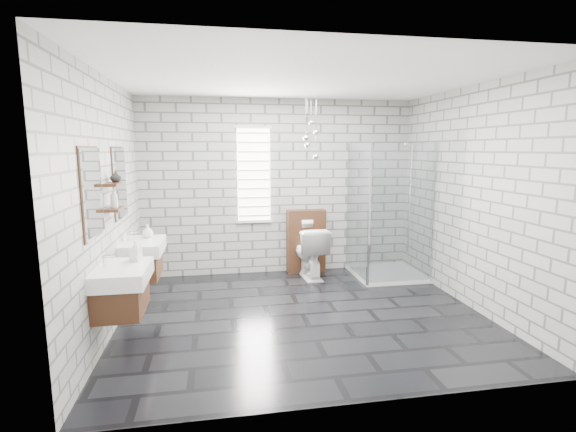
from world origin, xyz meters
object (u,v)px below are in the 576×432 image
object	(u,v)px
toilet	(310,252)
shower_enclosure	(384,246)
vanity_left	(118,276)
cistern_panel	(306,241)
vanity_right	(139,248)

from	to	relation	value
toilet	shower_enclosure	bearing A→B (deg)	163.02
shower_enclosure	vanity_left	bearing A→B (deg)	-152.28
vanity_left	shower_enclosure	world-z (taller)	shower_enclosure
vanity_left	cistern_panel	xyz separation A→B (m)	(2.31, 2.31, -0.26)
cistern_panel	shower_enclosure	xyz separation A→B (m)	(1.09, -0.52, 0.00)
vanity_left	shower_enclosure	xyz separation A→B (m)	(3.41, 1.79, -0.25)
shower_enclosure	cistern_panel	bearing A→B (deg)	154.69
cistern_panel	toilet	world-z (taller)	cistern_panel
vanity_left	vanity_right	bearing A→B (deg)	90.00
vanity_left	shower_enclosure	distance (m)	3.86
vanity_left	cistern_panel	world-z (taller)	vanity_left
vanity_left	toilet	bearing A→B (deg)	41.49
vanity_right	shower_enclosure	distance (m)	3.48
cistern_panel	toilet	size ratio (longest dim) A/B	1.28
shower_enclosure	toilet	distance (m)	1.13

